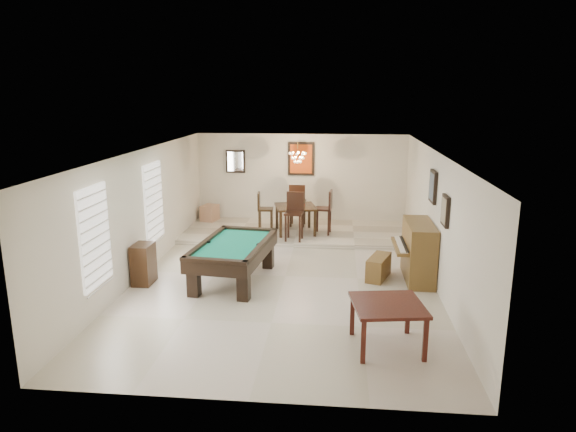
% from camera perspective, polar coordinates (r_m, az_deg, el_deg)
% --- Properties ---
extents(ground_plane, '(6.00, 9.00, 0.02)m').
position_cam_1_polar(ground_plane, '(10.81, -0.31, -6.74)').
color(ground_plane, beige).
extents(wall_back, '(6.00, 0.04, 2.60)m').
position_cam_1_polar(wall_back, '(14.82, 1.46, 4.09)').
color(wall_back, silver).
rests_on(wall_back, ground_plane).
extents(wall_front, '(6.00, 0.04, 2.60)m').
position_cam_1_polar(wall_front, '(6.18, -4.63, -9.75)').
color(wall_front, silver).
rests_on(wall_front, ground_plane).
extents(wall_left, '(0.04, 9.00, 2.60)m').
position_cam_1_polar(wall_left, '(11.13, -15.87, 0.38)').
color(wall_left, silver).
rests_on(wall_left, ground_plane).
extents(wall_right, '(0.04, 9.00, 2.60)m').
position_cam_1_polar(wall_right, '(10.56, 16.10, -0.34)').
color(wall_right, silver).
rests_on(wall_right, ground_plane).
extents(ceiling, '(6.00, 9.00, 0.04)m').
position_cam_1_polar(ceiling, '(10.20, -0.33, 7.15)').
color(ceiling, white).
rests_on(ceiling, wall_back).
extents(dining_step, '(6.00, 2.50, 0.12)m').
position_cam_1_polar(dining_step, '(13.87, 1.06, -1.82)').
color(dining_step, beige).
rests_on(dining_step, ground_plane).
extents(window_left_front, '(0.06, 1.00, 1.70)m').
position_cam_1_polar(window_left_front, '(9.15, -20.67, -2.16)').
color(window_left_front, white).
rests_on(window_left_front, wall_left).
extents(window_left_rear, '(0.06, 1.00, 1.70)m').
position_cam_1_polar(window_left_rear, '(11.65, -14.71, 1.53)').
color(window_left_rear, white).
rests_on(window_left_rear, wall_left).
extents(pool_table, '(1.52, 2.47, 0.78)m').
position_cam_1_polar(pool_table, '(10.48, -6.05, -5.16)').
color(pool_table, black).
rests_on(pool_table, ground_plane).
extents(square_table, '(1.16, 1.16, 0.70)m').
position_cam_1_polar(square_table, '(7.98, 10.94, -11.84)').
color(square_table, '#37140D').
rests_on(square_table, ground_plane).
extents(upright_piano, '(0.80, 1.43, 1.19)m').
position_cam_1_polar(upright_piano, '(10.76, 13.57, -3.82)').
color(upright_piano, brown).
rests_on(upright_piano, ground_plane).
extents(piano_bench, '(0.58, 0.90, 0.46)m').
position_cam_1_polar(piano_bench, '(10.78, 10.03, -5.64)').
color(piano_bench, brown).
rests_on(piano_bench, ground_plane).
extents(apothecary_chest, '(0.36, 0.54, 0.81)m').
position_cam_1_polar(apothecary_chest, '(10.68, -15.76, -5.14)').
color(apothecary_chest, black).
rests_on(apothecary_chest, ground_plane).
extents(dining_table, '(1.22, 1.22, 0.84)m').
position_cam_1_polar(dining_table, '(13.53, 0.84, -0.11)').
color(dining_table, black).
rests_on(dining_table, dining_step).
extents(flower_vase, '(0.17, 0.17, 0.26)m').
position_cam_1_polar(flower_vase, '(13.41, 0.85, 2.19)').
color(flower_vase, '#B7280F').
rests_on(flower_vase, dining_table).
extents(dining_chair_south, '(0.48, 0.48, 1.20)m').
position_cam_1_polar(dining_chair_south, '(12.78, 0.67, -0.10)').
color(dining_chair_south, black).
rests_on(dining_chair_south, dining_step).
extents(dining_chair_north, '(0.45, 0.45, 1.18)m').
position_cam_1_polar(dining_chair_north, '(14.21, 1.08, 1.26)').
color(dining_chair_north, black).
rests_on(dining_chair_north, dining_step).
extents(dining_chair_west, '(0.42, 0.42, 1.06)m').
position_cam_1_polar(dining_chair_west, '(13.59, -2.50, 0.42)').
color(dining_chair_west, black).
rests_on(dining_chair_west, dining_step).
extents(dining_chair_east, '(0.47, 0.47, 1.15)m').
position_cam_1_polar(dining_chair_east, '(13.42, 3.91, 0.43)').
color(dining_chair_east, black).
rests_on(dining_chair_east, dining_step).
extents(corner_bench, '(0.51, 0.58, 0.45)m').
position_cam_1_polar(corner_bench, '(15.03, -8.70, 0.35)').
color(corner_bench, tan).
rests_on(corner_bench, dining_step).
extents(chandelier, '(0.44, 0.44, 0.60)m').
position_cam_1_polar(chandelier, '(13.41, 1.08, 6.97)').
color(chandelier, '#FFE5B2').
rests_on(chandelier, ceiling).
extents(back_painting, '(0.75, 0.06, 0.95)m').
position_cam_1_polar(back_painting, '(14.69, 1.46, 6.37)').
color(back_painting, '#D84C14').
rests_on(back_painting, wall_back).
extents(back_mirror, '(0.55, 0.06, 0.65)m').
position_cam_1_polar(back_mirror, '(14.96, -5.86, 6.05)').
color(back_mirror, white).
rests_on(back_mirror, wall_back).
extents(right_picture_upper, '(0.06, 0.55, 0.65)m').
position_cam_1_polar(right_picture_upper, '(10.72, 15.82, 3.17)').
color(right_picture_upper, slate).
rests_on(right_picture_upper, wall_right).
extents(right_picture_lower, '(0.06, 0.45, 0.55)m').
position_cam_1_polar(right_picture_lower, '(9.51, 17.08, 0.56)').
color(right_picture_lower, gray).
rests_on(right_picture_lower, wall_right).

